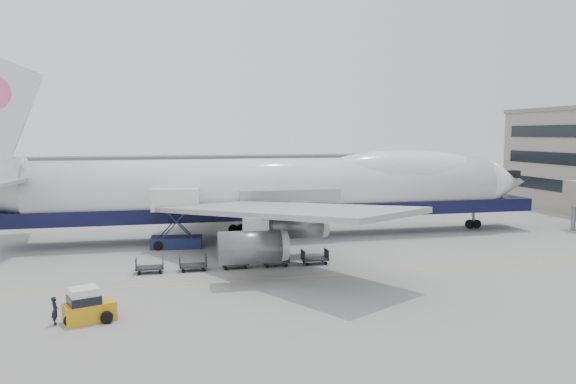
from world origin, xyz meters
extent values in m
plane|color=gray|center=(0.00, 0.00, 0.00)|extent=(260.00, 260.00, 0.00)
cube|color=gold|center=(0.00, -6.00, 0.01)|extent=(60.00, 0.15, 0.01)
cylinder|color=slate|center=(36.00, 8.00, 1.50)|extent=(0.50, 0.50, 3.00)
cube|color=slate|center=(-10.00, 70.00, 3.50)|extent=(110.00, 8.00, 7.00)
cylinder|color=white|center=(0.00, 12.00, 5.70)|extent=(52.00, 6.40, 6.40)
cube|color=black|center=(1.00, 12.00, 3.14)|extent=(60.00, 5.76, 1.50)
cone|color=white|center=(29.00, 12.00, 5.70)|extent=(6.00, 6.40, 6.40)
ellipsoid|color=white|center=(15.60, 12.00, 7.46)|extent=(20.67, 5.78, 4.56)
cube|color=#9EA0A3|center=(-3.00, -2.28, 5.10)|extent=(20.35, 26.74, 2.26)
cube|color=#9EA0A3|center=(-3.00, 26.28, 5.10)|extent=(20.35, 26.74, 2.26)
cylinder|color=#595B60|center=(-6.00, 31.00, 2.90)|extent=(4.80, 2.60, 2.60)
cylinder|color=#595B60|center=(0.00, 22.00, 2.90)|extent=(4.80, 2.60, 2.60)
cylinder|color=#595B60|center=(0.00, 2.00, 2.90)|extent=(4.80, 2.60, 2.60)
cylinder|color=#595B60|center=(-6.00, -7.00, 2.90)|extent=(4.80, 2.60, 2.60)
cylinder|color=slate|center=(25.00, 12.00, 1.25)|extent=(0.36, 0.36, 2.50)
cylinder|color=black|center=(25.00, 12.00, 0.55)|extent=(1.10, 0.45, 1.10)
cylinder|color=slate|center=(-3.00, 9.00, 1.25)|extent=(0.36, 0.36, 2.50)
cylinder|color=black|center=(-3.00, 9.00, 0.55)|extent=(1.10, 0.45, 1.10)
cylinder|color=slate|center=(-3.00, 15.00, 1.25)|extent=(0.36, 0.36, 2.50)
cylinder|color=black|center=(-3.00, 15.00, 0.55)|extent=(1.10, 0.45, 1.10)
cube|color=#182549|center=(-11.07, 8.50, 0.56)|extent=(5.39, 3.06, 1.13)
cube|color=silver|center=(-11.07, 8.50, 5.00)|extent=(5.01, 3.22, 2.26)
cube|color=#182549|center=(-11.07, 7.37, 2.80)|extent=(3.65, 0.56, 4.05)
cube|color=#182549|center=(-11.07, 9.63, 2.80)|extent=(3.65, 0.56, 4.05)
cube|color=slate|center=(-11.07, 10.14, 5.00)|extent=(2.59, 1.52, 0.15)
cylinder|color=black|center=(-12.92, 7.47, 0.46)|extent=(0.92, 0.36, 0.92)
cylinder|color=black|center=(-12.92, 9.53, 0.46)|extent=(0.92, 0.36, 0.92)
cylinder|color=black|center=(-9.22, 7.47, 0.46)|extent=(0.92, 0.36, 0.92)
cylinder|color=black|center=(-9.22, 9.53, 0.46)|extent=(0.92, 0.36, 0.92)
cube|color=orange|center=(-17.14, -13.40, 0.59)|extent=(3.36, 2.54, 1.17)
cube|color=silver|center=(-17.44, -13.51, 1.65)|extent=(2.12, 1.99, 1.07)
cube|color=black|center=(-17.44, -13.51, 1.44)|extent=(2.26, 2.13, 0.53)
cylinder|color=black|center=(-18.21, -14.09, 0.37)|extent=(0.75, 0.32, 0.75)
cylinder|color=black|center=(-18.21, -12.71, 0.37)|extent=(0.75, 0.32, 0.75)
cylinder|color=black|center=(-16.07, -14.09, 0.37)|extent=(0.75, 0.32, 0.75)
cylinder|color=black|center=(-16.07, -12.71, 0.37)|extent=(0.75, 0.32, 0.75)
imported|color=black|center=(-19.14, -13.60, 0.88)|extent=(0.53, 0.70, 1.75)
cone|color=#F65D0C|center=(-19.40, -6.62, 0.26)|extent=(0.34, 0.34, 0.53)
cube|color=#F65D0C|center=(-19.40, -6.62, 0.01)|extent=(0.36, 0.36, 0.03)
cube|color=#2D2D30|center=(-13.64, -1.75, 0.45)|extent=(2.30, 1.35, 0.18)
cube|color=#2D2D30|center=(-14.74, -1.75, 0.85)|extent=(0.08, 1.35, 0.90)
cube|color=#2D2D30|center=(-12.54, -1.75, 0.85)|extent=(0.08, 1.35, 0.90)
cylinder|color=black|center=(-14.49, -2.30, 0.15)|extent=(0.30, 0.12, 0.30)
cylinder|color=black|center=(-14.49, -1.20, 0.15)|extent=(0.30, 0.12, 0.30)
cylinder|color=black|center=(-12.79, -2.30, 0.15)|extent=(0.30, 0.12, 0.30)
cylinder|color=black|center=(-12.79, -1.20, 0.15)|extent=(0.30, 0.12, 0.30)
cube|color=#2D2D30|center=(-10.03, -1.75, 0.45)|extent=(2.30, 1.35, 0.18)
cube|color=#2D2D30|center=(-11.13, -1.75, 0.85)|extent=(0.08, 1.35, 0.90)
cube|color=#2D2D30|center=(-8.93, -1.75, 0.85)|extent=(0.08, 1.35, 0.90)
cylinder|color=black|center=(-10.88, -2.30, 0.15)|extent=(0.30, 0.12, 0.30)
cylinder|color=black|center=(-10.88, -1.20, 0.15)|extent=(0.30, 0.12, 0.30)
cylinder|color=black|center=(-9.18, -2.30, 0.15)|extent=(0.30, 0.12, 0.30)
cylinder|color=black|center=(-9.18, -1.20, 0.15)|extent=(0.30, 0.12, 0.30)
cube|color=#2D2D30|center=(-6.42, -1.75, 0.45)|extent=(2.30, 1.35, 0.18)
cube|color=#2D2D30|center=(-7.52, -1.75, 0.85)|extent=(0.08, 1.35, 0.90)
cube|color=#2D2D30|center=(-5.32, -1.75, 0.85)|extent=(0.08, 1.35, 0.90)
cylinder|color=black|center=(-7.27, -2.30, 0.15)|extent=(0.30, 0.12, 0.30)
cylinder|color=black|center=(-7.27, -1.20, 0.15)|extent=(0.30, 0.12, 0.30)
cylinder|color=black|center=(-5.57, -2.30, 0.15)|extent=(0.30, 0.12, 0.30)
cylinder|color=black|center=(-5.57, -1.20, 0.15)|extent=(0.30, 0.12, 0.30)
cube|color=#2D2D30|center=(-2.82, -1.75, 0.45)|extent=(2.30, 1.35, 0.18)
cube|color=#2D2D30|center=(-3.92, -1.75, 0.85)|extent=(0.08, 1.35, 0.90)
cube|color=#2D2D30|center=(-1.72, -1.75, 0.85)|extent=(0.08, 1.35, 0.90)
cylinder|color=black|center=(-3.67, -2.30, 0.15)|extent=(0.30, 0.12, 0.30)
cylinder|color=black|center=(-3.67, -1.20, 0.15)|extent=(0.30, 0.12, 0.30)
cylinder|color=black|center=(-1.97, -2.30, 0.15)|extent=(0.30, 0.12, 0.30)
cylinder|color=black|center=(-1.97, -1.20, 0.15)|extent=(0.30, 0.12, 0.30)
cube|color=#2D2D30|center=(0.79, -1.75, 0.45)|extent=(2.30, 1.35, 0.18)
cube|color=#2D2D30|center=(-0.31, -1.75, 0.85)|extent=(0.08, 1.35, 0.90)
cube|color=#2D2D30|center=(1.89, -1.75, 0.85)|extent=(0.08, 1.35, 0.90)
cylinder|color=black|center=(-0.06, -2.30, 0.15)|extent=(0.30, 0.12, 0.30)
cylinder|color=black|center=(-0.06, -1.20, 0.15)|extent=(0.30, 0.12, 0.30)
cylinder|color=black|center=(1.64, -2.30, 0.15)|extent=(0.30, 0.12, 0.30)
cylinder|color=black|center=(1.64, -1.20, 0.15)|extent=(0.30, 0.12, 0.30)
camera|label=1|loc=(-12.80, -49.39, 11.71)|focal=35.00mm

